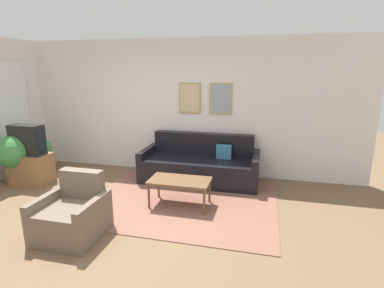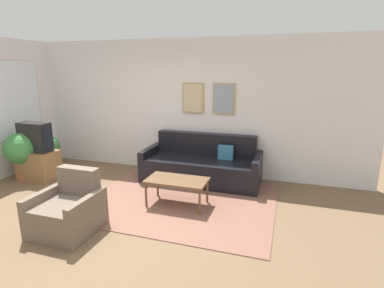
{
  "view_description": "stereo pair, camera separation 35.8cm",
  "coord_description": "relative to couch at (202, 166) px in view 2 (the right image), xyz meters",
  "views": [
    {
      "loc": [
        2.06,
        -3.31,
        2.1
      ],
      "look_at": [
        0.86,
        1.55,
        0.85
      ],
      "focal_mm": 28.0,
      "sensor_mm": 36.0,
      "label": 1
    },
    {
      "loc": [
        2.41,
        -3.21,
        2.1
      ],
      "look_at": [
        0.86,
        1.55,
        0.85
      ],
      "focal_mm": 28.0,
      "sensor_mm": 36.0,
      "label": 2
    }
  ],
  "objects": [
    {
      "name": "potted_plant_tall",
      "position": [
        -3.31,
        -1.04,
        0.29
      ],
      "size": [
        0.6,
        0.6,
        0.94
      ],
      "color": "#935638",
      "rests_on": "ground_plane"
    },
    {
      "name": "ground_plane",
      "position": [
        -0.9,
        -2.06,
        -0.3
      ],
      "size": [
        16.0,
        16.0,
        0.0
      ],
      "primitive_type": "plane",
      "color": "brown"
    },
    {
      "name": "area_rug",
      "position": [
        -0.07,
        -1.0,
        -0.3
      ],
      "size": [
        3.0,
        2.39,
        0.01
      ],
      "color": "brown",
      "rests_on": "ground_plane"
    },
    {
      "name": "armchair",
      "position": [
        -1.18,
        -2.33,
        -0.03
      ],
      "size": [
        0.77,
        0.76,
        0.8
      ],
      "rotation": [
        0.0,
        0.0,
        -0.26
      ],
      "color": "#6B5B4C",
      "rests_on": "ground_plane"
    },
    {
      "name": "wall_back",
      "position": [
        -0.89,
        0.47,
        1.05
      ],
      "size": [
        8.0,
        0.09,
        2.7
      ],
      "color": "silver",
      "rests_on": "ground_plane"
    },
    {
      "name": "coffee_table",
      "position": [
        -0.07,
        -1.16,
        0.09
      ],
      "size": [
        0.95,
        0.51,
        0.43
      ],
      "color": "brown",
      "rests_on": "ground_plane"
    },
    {
      "name": "potted_plant_by_window",
      "position": [
        -3.33,
        -0.35,
        0.17
      ],
      "size": [
        0.48,
        0.48,
        0.75
      ],
      "color": "#383D42",
      "rests_on": "ground_plane"
    },
    {
      "name": "tv_stand",
      "position": [
        -3.08,
        -0.89,
        -0.02
      ],
      "size": [
        0.7,
        0.49,
        0.56
      ],
      "color": "olive",
      "rests_on": "ground_plane"
    },
    {
      "name": "tv",
      "position": [
        -3.08,
        -0.89,
        0.54
      ],
      "size": [
        0.61,
        0.28,
        0.56
      ],
      "color": "black",
      "rests_on": "tv_stand"
    },
    {
      "name": "couch",
      "position": [
        0.0,
        0.0,
        0.0
      ],
      "size": [
        2.22,
        0.9,
        0.88
      ],
      "color": "black",
      "rests_on": "ground_plane"
    }
  ]
}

